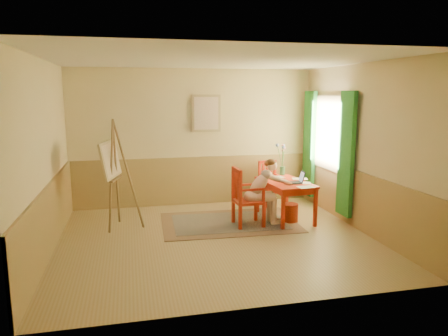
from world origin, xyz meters
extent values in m
cube|color=#A28958|center=(0.00, 0.00, -0.01)|extent=(5.00, 4.50, 0.02)
cube|color=white|center=(0.00, 0.00, 2.81)|extent=(5.00, 4.50, 0.02)
cube|color=#DAC384|center=(0.00, 2.26, 1.40)|extent=(5.00, 0.02, 2.80)
cube|color=#DAC384|center=(0.00, -2.26, 1.40)|extent=(5.00, 0.02, 2.80)
cube|color=#DAC384|center=(-2.51, 0.00, 1.40)|extent=(0.02, 4.50, 2.80)
cube|color=#DAC384|center=(2.51, 0.00, 1.40)|extent=(0.02, 4.50, 2.80)
cube|color=#9B804E|center=(0.00, 2.23, 0.50)|extent=(5.00, 0.04, 1.00)
cube|color=#9B804E|center=(-2.48, 0.00, 0.50)|extent=(0.04, 4.50, 1.00)
cube|color=#9B804E|center=(2.48, 0.00, 0.50)|extent=(0.04, 4.50, 1.00)
cube|color=white|center=(2.47, 1.10, 1.55)|extent=(0.02, 1.00, 1.30)
cube|color=tan|center=(2.45, 1.10, 1.55)|extent=(0.03, 1.12, 1.42)
cube|color=#328A35|center=(2.40, 0.32, 1.25)|extent=(0.08, 0.45, 2.20)
cube|color=#328A35|center=(2.40, 1.88, 1.25)|extent=(0.08, 0.45, 2.20)
cube|color=tan|center=(0.25, 2.21, 1.90)|extent=(0.60, 0.04, 0.76)
cube|color=beige|center=(0.25, 2.19, 1.90)|extent=(0.50, 0.02, 0.66)
cube|color=#8C7251|center=(0.40, 0.77, 0.01)|extent=(2.46, 1.69, 0.01)
cube|color=black|center=(0.40, 0.77, 0.01)|extent=(2.05, 1.28, 0.01)
cube|color=red|center=(1.45, 0.75, 0.70)|extent=(0.83, 1.26, 0.04)
cube|color=red|center=(1.45, 0.75, 0.63)|extent=(0.72, 1.15, 0.10)
cube|color=red|center=(1.19, 0.17, 0.34)|extent=(0.06, 0.06, 0.68)
cube|color=red|center=(1.81, 0.23, 0.34)|extent=(0.06, 0.06, 0.68)
cube|color=red|center=(1.08, 1.27, 0.34)|extent=(0.06, 0.06, 0.68)
cube|color=red|center=(1.71, 1.33, 0.34)|extent=(0.06, 0.06, 0.68)
cube|color=red|center=(0.68, 0.53, 0.45)|extent=(0.50, 0.48, 0.05)
cube|color=red|center=(0.48, 0.32, 0.21)|extent=(0.05, 0.05, 0.42)
cube|color=red|center=(0.91, 0.34, 0.21)|extent=(0.05, 0.05, 0.42)
cube|color=red|center=(0.46, 0.72, 0.21)|extent=(0.05, 0.05, 0.42)
cube|color=red|center=(0.89, 0.75, 0.21)|extent=(0.05, 0.05, 0.42)
cube|color=red|center=(0.48, 0.32, 0.76)|extent=(0.05, 0.05, 0.57)
cube|color=red|center=(0.46, 0.72, 0.76)|extent=(0.05, 0.05, 0.57)
cube|color=red|center=(0.47, 0.52, 1.01)|extent=(0.07, 0.46, 0.06)
cube|color=red|center=(0.47, 0.42, 0.74)|extent=(0.03, 0.05, 0.47)
cube|color=red|center=(0.47, 0.52, 0.74)|extent=(0.03, 0.05, 0.47)
cube|color=red|center=(0.46, 0.63, 0.74)|extent=(0.03, 0.05, 0.47)
cube|color=red|center=(0.69, 0.33, 0.70)|extent=(0.43, 0.06, 0.04)
cube|color=red|center=(0.90, 0.34, 0.58)|extent=(0.04, 0.04, 0.23)
cube|color=red|center=(0.67, 0.73, 0.70)|extent=(0.43, 0.06, 0.04)
cube|color=red|center=(0.88, 0.74, 0.58)|extent=(0.04, 0.04, 0.23)
cube|color=red|center=(1.53, 1.74, 0.39)|extent=(0.47, 0.49, 0.04)
cube|color=red|center=(1.32, 1.90, 0.19)|extent=(0.05, 0.05, 0.37)
cube|color=red|center=(1.38, 1.52, 0.19)|extent=(0.05, 0.05, 0.37)
cube|color=red|center=(1.67, 1.96, 0.19)|extent=(0.05, 0.05, 0.37)
cube|color=red|center=(1.73, 1.58, 0.19)|extent=(0.05, 0.05, 0.37)
cube|color=red|center=(1.32, 1.90, 0.67)|extent=(0.05, 0.05, 0.51)
cube|color=red|center=(1.67, 1.96, 0.67)|extent=(0.05, 0.05, 0.51)
cube|color=red|center=(1.49, 1.93, 0.90)|extent=(0.41, 0.11, 0.06)
cube|color=red|center=(1.40, 1.91, 0.66)|extent=(0.05, 0.03, 0.42)
cube|color=red|center=(1.49, 1.93, 0.66)|extent=(0.05, 0.03, 0.42)
cube|color=red|center=(1.59, 1.94, 0.66)|extent=(0.05, 0.03, 0.42)
cube|color=red|center=(1.35, 1.71, 0.62)|extent=(0.10, 0.38, 0.03)
cube|color=red|center=(1.38, 1.53, 0.52)|extent=(0.04, 0.04, 0.20)
cube|color=red|center=(1.70, 1.77, 0.62)|extent=(0.10, 0.38, 0.03)
cube|color=red|center=(1.73, 1.59, 0.52)|extent=(0.04, 0.04, 0.20)
ellipsoid|color=beige|center=(0.74, 0.54, 0.52)|extent=(0.28, 0.34, 0.21)
cylinder|color=beige|center=(0.94, 0.47, 0.51)|extent=(0.42, 0.17, 0.15)
cylinder|color=beige|center=(0.93, 0.63, 0.51)|extent=(0.42, 0.17, 0.15)
cylinder|color=beige|center=(1.13, 0.48, 0.26)|extent=(0.11, 0.11, 0.47)
cylinder|color=beige|center=(1.13, 0.64, 0.26)|extent=(0.11, 0.11, 0.47)
cube|color=beige|center=(1.19, 0.48, 0.03)|extent=(0.20, 0.09, 0.07)
cube|color=beige|center=(1.18, 0.65, 0.03)|extent=(0.20, 0.09, 0.07)
ellipsoid|color=beige|center=(0.88, 0.55, 0.73)|extent=(0.46, 0.29, 0.49)
ellipsoid|color=beige|center=(1.01, 0.56, 0.90)|extent=(0.20, 0.29, 0.17)
sphere|color=beige|center=(1.11, 0.56, 1.06)|extent=(0.20, 0.20, 0.19)
ellipsoid|color=#583114|center=(1.09, 0.56, 1.11)|extent=(0.18, 0.19, 0.13)
sphere|color=#583114|center=(1.02, 0.56, 1.10)|extent=(0.10, 0.10, 0.10)
cylinder|color=beige|center=(1.11, 0.42, 0.85)|extent=(0.21, 0.09, 0.14)
cylinder|color=beige|center=(1.32, 0.45, 0.78)|extent=(0.28, 0.14, 0.16)
sphere|color=beige|center=(1.20, 0.42, 0.82)|extent=(0.09, 0.09, 0.08)
sphere|color=beige|center=(1.44, 0.49, 0.73)|extent=(0.07, 0.07, 0.07)
cylinder|color=beige|center=(1.10, 0.70, 0.85)|extent=(0.21, 0.11, 0.14)
cylinder|color=beige|center=(1.31, 0.69, 0.78)|extent=(0.28, 0.12, 0.16)
sphere|color=beige|center=(1.18, 0.71, 0.82)|extent=(0.09, 0.09, 0.08)
sphere|color=beige|center=(1.43, 0.67, 0.73)|extent=(0.07, 0.07, 0.07)
cube|color=#1E2338|center=(1.52, 0.58, 0.73)|extent=(0.31, 0.24, 0.02)
cube|color=#2D3342|center=(1.52, 0.58, 0.73)|extent=(0.27, 0.19, 0.00)
cube|color=#1E2338|center=(1.69, 0.56, 0.83)|extent=(0.08, 0.22, 0.20)
cube|color=#99BFF2|center=(1.68, 0.56, 0.83)|extent=(0.06, 0.18, 0.16)
cube|color=white|center=(1.61, 0.22, 0.72)|extent=(0.30, 0.23, 0.00)
cube|color=white|center=(1.79, 0.90, 0.72)|extent=(0.32, 0.26, 0.00)
cube|color=white|center=(1.42, 1.14, 0.72)|extent=(0.32, 0.26, 0.00)
cube|color=white|center=(1.70, 0.56, 0.72)|extent=(0.33, 0.29, 0.00)
cylinder|color=#3F724C|center=(1.61, 1.35, 0.80)|extent=(0.11, 0.11, 0.17)
cylinder|color=#3F7233|center=(1.57, 1.40, 1.08)|extent=(0.09, 0.12, 0.44)
sphere|color=#728CD8|center=(1.53, 1.46, 1.30)|extent=(0.08, 0.08, 0.07)
cylinder|color=#3F7233|center=(1.59, 1.30, 1.09)|extent=(0.05, 0.10, 0.46)
sphere|color=pink|center=(1.57, 1.26, 1.32)|extent=(0.05, 0.05, 0.05)
cylinder|color=#3F7233|center=(1.62, 1.37, 1.03)|extent=(0.02, 0.05, 0.34)
sphere|color=pink|center=(1.62, 1.39, 1.20)|extent=(0.06, 0.06, 0.05)
cylinder|color=#3F7233|center=(1.59, 1.28, 1.08)|extent=(0.05, 0.14, 0.43)
sphere|color=#728CD8|center=(1.57, 1.22, 1.29)|extent=(0.07, 0.07, 0.06)
cylinder|color=#3F7233|center=(1.64, 1.40, 1.05)|extent=(0.08, 0.11, 0.38)
sphere|color=pink|center=(1.68, 1.44, 1.24)|extent=(0.06, 0.06, 0.05)
cylinder|color=#3F7233|center=(1.63, 1.37, 1.06)|extent=(0.05, 0.06, 0.39)
sphere|color=pink|center=(1.65, 1.40, 1.25)|extent=(0.06, 0.06, 0.05)
cylinder|color=#3F7233|center=(1.64, 1.40, 1.08)|extent=(0.07, 0.12, 0.44)
sphere|color=#728CD8|center=(1.66, 1.46, 1.30)|extent=(0.06, 0.06, 0.05)
cylinder|color=red|center=(1.48, 0.60, 0.17)|extent=(0.40, 0.40, 0.33)
cylinder|color=olive|center=(-1.63, 0.83, 0.94)|extent=(0.17, 0.33, 1.89)
cylinder|color=olive|center=(-1.55, 1.12, 0.94)|extent=(0.07, 0.35, 1.89)
cylinder|color=olive|center=(-1.34, 0.91, 0.94)|extent=(0.49, 0.16, 1.89)
cylinder|color=olive|center=(-1.61, 0.98, 0.86)|extent=(0.16, 0.52, 0.03)
cube|color=olive|center=(-1.55, 0.96, 0.86)|extent=(0.20, 0.57, 0.03)
cube|color=tan|center=(-1.64, 0.99, 1.19)|extent=(0.35, 0.84, 0.63)
cube|color=beige|center=(-1.62, 0.98, 1.19)|extent=(0.29, 0.75, 0.54)
camera|label=1|loc=(-1.30, -6.30, 2.30)|focal=33.61mm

